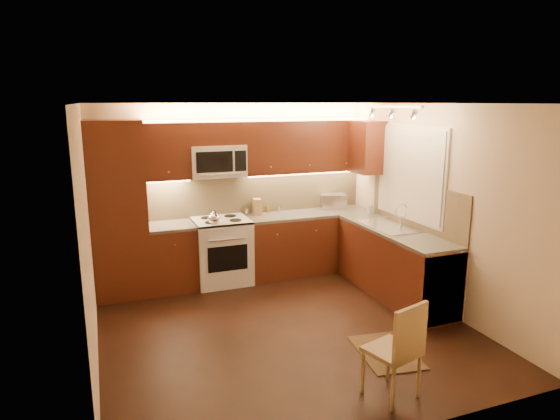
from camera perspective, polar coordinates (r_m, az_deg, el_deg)
name	(u,v)px	position (r m, az deg, el deg)	size (l,w,h in m)	color
floor	(285,328)	(5.72, 0.57, -13.57)	(4.00, 4.00, 0.01)	black
ceiling	(285,103)	(5.14, 0.64, 12.33)	(4.00, 4.00, 0.01)	beige
wall_back	(235,191)	(7.15, -5.27, 2.26)	(4.00, 0.01, 2.50)	beige
wall_front	(388,284)	(3.59, 12.48, -8.45)	(4.00, 0.01, 2.50)	beige
wall_left	(88,239)	(4.95, -21.53, -3.21)	(0.01, 4.00, 2.50)	beige
wall_right	(437,207)	(6.29, 17.82, 0.29)	(0.01, 4.00, 2.50)	beige
pantry	(118,210)	(6.63, -18.39, -0.03)	(0.70, 0.60, 2.30)	#4C1F10
base_cab_back_left	(172,258)	(6.87, -12.46, -5.48)	(0.62, 0.60, 0.86)	#4C1F10
counter_back_left	(171,226)	(6.75, -12.63, -1.84)	(0.62, 0.60, 0.04)	#3D3A37
base_cab_back_right	(308,243)	(7.41, 3.27, -3.86)	(1.92, 0.60, 0.86)	#4C1F10
counter_back_right	(308,214)	(7.30, 3.32, -0.47)	(1.92, 0.60, 0.04)	#3D3A37
base_cab_right	(394,264)	(6.64, 13.16, -6.15)	(0.60, 2.00, 0.86)	#4C1F10
counter_right	(396,231)	(6.51, 13.35, -2.40)	(0.60, 2.00, 0.04)	#3D3A37
dishwasher	(428,282)	(6.11, 16.84, -8.03)	(0.58, 0.60, 0.84)	silver
backsplash_back	(258,193)	(7.25, -2.58, 2.04)	(3.30, 0.02, 0.60)	tan
backsplash_right	(416,205)	(6.60, 15.58, 0.54)	(0.02, 2.00, 0.60)	tan
upper_cab_back_left	(166,151)	(6.70, -13.20, 6.69)	(0.62, 0.35, 0.75)	#4C1F10
upper_cab_back_right	(306,146)	(7.25, 3.01, 7.42)	(1.92, 0.35, 0.75)	#4C1F10
upper_cab_bridge	(216,133)	(6.81, -7.47, 8.86)	(0.76, 0.35, 0.31)	#4C1F10
upper_cab_right_corner	(367,147)	(7.24, 10.13, 7.23)	(0.35, 0.50, 0.75)	#4C1F10
stove	(222,251)	(6.96, -6.80, -4.77)	(0.76, 0.65, 0.92)	silver
microwave	(217,161)	(6.83, -7.35, 5.71)	(0.76, 0.38, 0.44)	silver
window_frame	(410,173)	(6.65, 14.98, 4.17)	(0.03, 1.44, 1.24)	silver
window_blinds	(409,173)	(6.64, 14.84, 4.16)	(0.02, 1.36, 1.16)	silver
sink	(390,221)	(6.61, 12.67, -1.29)	(0.52, 0.86, 0.15)	silver
faucet	(401,215)	(6.69, 13.99, -0.53)	(0.20, 0.04, 0.30)	silver
track_light_bar	(392,107)	(6.22, 12.92, 11.68)	(0.04, 1.20, 0.03)	silver
kettle	(214,217)	(6.57, -7.72, -0.78)	(0.17, 0.17, 0.20)	silver
toaster_oven	(333,201)	(7.58, 6.22, 1.01)	(0.38, 0.29, 0.23)	silver
knife_block	(257,207)	(7.14, -2.69, 0.38)	(0.11, 0.17, 0.24)	olive
spice_jar_a	(247,212)	(7.14, -3.89, -0.20)	(0.05, 0.05, 0.10)	silver
spice_jar_b	(268,209)	(7.30, -1.44, 0.11)	(0.05, 0.05, 0.10)	brown
spice_jar_c	(279,209)	(7.30, -0.10, 0.11)	(0.04, 0.04, 0.10)	silver
spice_jar_d	(259,210)	(7.26, -2.45, -0.01)	(0.04, 0.04, 0.09)	olive
soap_bottle	(371,208)	(7.34, 10.55, 0.25)	(0.08, 0.08, 0.17)	#B0AFB3
rug	(386,352)	(5.32, 12.22, -15.91)	(0.54, 0.80, 0.01)	black
dining_chair	(392,348)	(4.47, 12.93, -15.44)	(0.39, 0.39, 0.89)	olive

